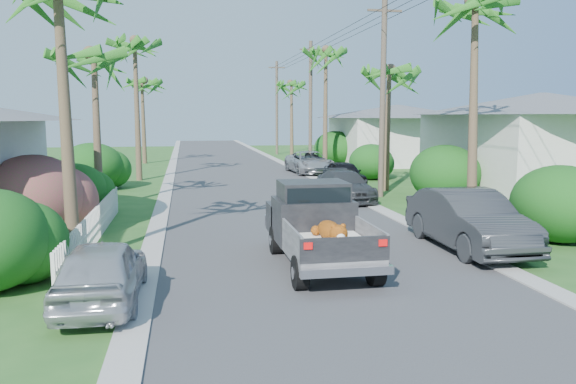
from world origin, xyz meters
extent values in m
plane|color=#295921|center=(0.00, 0.00, 0.00)|extent=(120.00, 120.00, 0.00)
cube|color=#38383A|center=(0.00, 25.00, 0.01)|extent=(8.00, 100.00, 0.02)
cube|color=#A5A39E|center=(-4.30, 25.00, 0.03)|extent=(0.60, 100.00, 0.06)
cube|color=#A5A39E|center=(4.30, 25.00, 0.03)|extent=(0.60, 100.00, 0.06)
cylinder|color=black|center=(-0.95, -0.20, 0.38)|extent=(0.28, 0.76, 0.76)
cylinder|color=black|center=(0.75, -0.20, 0.38)|extent=(0.28, 0.76, 0.76)
cylinder|color=black|center=(-0.95, 3.05, 0.38)|extent=(0.28, 0.76, 0.76)
cylinder|color=black|center=(0.75, 3.05, 0.38)|extent=(0.28, 0.76, 0.76)
cube|color=gray|center=(-0.10, 0.45, 0.62)|extent=(1.90, 2.40, 0.24)
cube|color=gray|center=(-1.02, 0.45, 1.00)|extent=(0.06, 2.40, 0.55)
cube|color=gray|center=(0.82, 0.45, 1.00)|extent=(0.06, 2.40, 0.55)
cube|color=black|center=(-0.10, -0.72, 0.98)|extent=(1.92, 0.08, 0.52)
cube|color=silver|center=(-0.10, -0.88, 0.55)|extent=(1.98, 0.18, 0.18)
cube|color=red|center=(-0.90, -0.77, 1.10)|extent=(0.18, 0.05, 0.14)
cube|color=red|center=(0.70, -0.77, 1.10)|extent=(0.18, 0.05, 0.14)
cube|color=black|center=(-0.10, 2.30, 1.05)|extent=(1.94, 1.65, 1.10)
cube|color=black|center=(-0.10, 2.30, 1.78)|extent=(1.70, 1.35, 0.55)
cube|color=black|center=(-0.10, 1.63, 1.75)|extent=(1.60, 0.05, 0.45)
cube|color=black|center=(-0.10, 3.55, 0.90)|extent=(1.94, 1.20, 0.80)
cube|color=white|center=(-0.10, 0.45, 0.82)|extent=(1.70, 2.10, 0.16)
ellipsoid|color=orange|center=(-0.10, 0.55, 1.12)|extent=(0.48, 1.25, 0.43)
sphere|color=orange|center=(-0.10, -0.20, 1.20)|extent=(0.40, 0.40, 0.40)
ellipsoid|color=white|center=(-0.10, 0.55, 1.02)|extent=(0.32, 0.86, 0.18)
imported|color=#2E3033|center=(4.44, 2.60, 0.83)|extent=(1.79, 5.04, 1.66)
imported|color=#34363A|center=(3.60, 12.12, 0.65)|extent=(2.03, 4.56, 1.30)
imported|color=black|center=(4.98, 17.03, 0.67)|extent=(1.68, 3.95, 1.33)
imported|color=#A2A3A8|center=(4.66, 24.02, 0.71)|extent=(2.64, 5.26, 1.43)
imported|color=#B2B4B9|center=(-5.00, -0.39, 0.66)|extent=(1.59, 3.88, 1.31)
cone|color=brown|center=(-6.20, 3.00, 3.50)|extent=(0.36, 0.71, 7.01)
cone|color=brown|center=(-6.80, 12.00, 3.10)|extent=(0.36, 0.61, 6.21)
cone|color=brown|center=(-6.00, 22.00, 4.00)|extent=(0.36, 0.36, 8.00)
cone|color=brown|center=(-6.50, 34.00, 3.25)|extent=(0.36, 0.75, 6.51)
cone|color=brown|center=(6.30, 6.00, 3.75)|extent=(0.36, 0.73, 7.51)
cone|color=brown|center=(6.60, 15.00, 3.00)|extent=(0.36, 0.54, 6.01)
cone|color=brown|center=(6.20, 26.00, 4.10)|extent=(0.36, 0.36, 8.20)
cone|color=brown|center=(6.50, 40.00, 3.40)|extent=(0.36, 0.63, 6.81)
ellipsoid|color=#C11B53|center=(-7.80, 6.00, 1.30)|extent=(3.00, 3.30, 2.60)
ellipsoid|color=#144814|center=(-7.40, 10.00, 1.00)|extent=(2.40, 2.64, 2.00)
ellipsoid|color=#144814|center=(-8.00, 18.00, 1.20)|extent=(3.20, 3.52, 2.40)
ellipsoid|color=#144814|center=(7.60, 3.00, 1.15)|extent=(2.80, 3.08, 2.30)
ellipsoid|color=#144814|center=(7.80, 11.00, 1.25)|extent=(3.00, 3.30, 2.50)
ellipsoid|color=#144814|center=(7.50, 20.00, 1.05)|extent=(2.60, 2.86, 2.10)
ellipsoid|color=#144814|center=(8.00, 30.00, 1.30)|extent=(3.20, 3.52, 2.60)
cube|color=white|center=(-6.00, 5.50, 0.50)|extent=(0.10, 11.00, 1.00)
cube|color=silver|center=(13.00, 12.00, 1.90)|extent=(8.00, 9.00, 3.80)
cone|color=#595B60|center=(13.00, 12.00, 4.30)|extent=(6.48, 6.48, 1.00)
cube|color=silver|center=(13.00, 30.00, 1.80)|extent=(9.00, 8.00, 3.60)
cone|color=#595B60|center=(13.00, 30.00, 4.10)|extent=(6.48, 6.48, 1.00)
cylinder|color=brown|center=(5.60, 13.00, 4.50)|extent=(0.26, 0.26, 9.00)
cube|color=brown|center=(5.60, 13.00, 8.40)|extent=(1.60, 0.10, 0.10)
cylinder|color=brown|center=(5.60, 28.00, 4.50)|extent=(0.26, 0.26, 9.00)
cube|color=brown|center=(5.60, 28.00, 8.40)|extent=(1.60, 0.10, 0.10)
cylinder|color=brown|center=(5.60, 43.00, 4.50)|extent=(0.26, 0.26, 9.00)
cube|color=brown|center=(5.60, 43.00, 8.40)|extent=(1.60, 0.10, 0.10)
camera|label=1|loc=(-3.32, -11.69, 3.72)|focal=35.00mm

